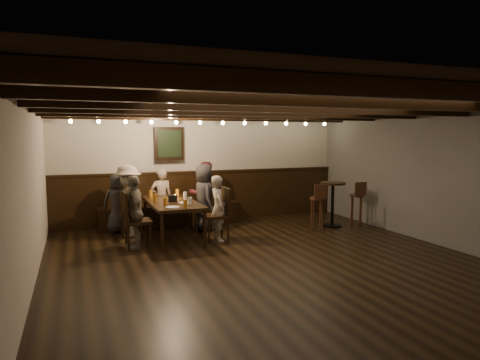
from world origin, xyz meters
name	(u,v)px	position (x,y,z in m)	size (l,w,h in m)	color
room	(208,179)	(-0.29, 2.21, 1.07)	(7.00, 7.00, 7.00)	black
dining_table	(172,204)	(-1.04, 2.05, 0.65)	(0.85, 1.89, 0.71)	black
chair_left_near	(130,223)	(-1.76, 2.50, 0.27)	(0.40, 0.40, 0.88)	black
chair_left_far	(137,231)	(-1.76, 1.60, 0.30)	(0.45, 0.45, 0.97)	black
chair_right_near	(203,217)	(-0.32, 2.50, 0.28)	(0.42, 0.42, 0.92)	black
chair_right_far	(217,225)	(-0.32, 1.60, 0.30)	(0.45, 0.45, 0.98)	black
person_bench_left	(118,203)	(-1.94, 2.95, 0.60)	(0.58, 0.38, 1.19)	#28282A
person_bench_centre	(161,198)	(-1.04, 3.10, 0.62)	(0.45, 0.30, 1.24)	gray
person_bench_right	(205,194)	(-0.14, 2.95, 0.69)	(0.67, 0.52, 1.37)	maroon
person_left_near	(128,201)	(-1.79, 2.50, 0.69)	(0.89, 0.51, 1.38)	#A09888
person_left_far	(135,212)	(-1.79, 1.60, 0.63)	(0.74, 0.31, 1.26)	gray
person_right_near	(204,197)	(-0.29, 2.50, 0.68)	(0.66, 0.43, 1.36)	#2A2A2D
person_right_far	(218,208)	(-0.29, 1.60, 0.60)	(0.44, 0.29, 1.20)	#A39C8A
pint_a	(151,194)	(-1.32, 2.75, 0.78)	(0.07, 0.07, 0.14)	#BF7219
pint_b	(177,193)	(-0.79, 2.70, 0.78)	(0.07, 0.07, 0.14)	#BF7219
pint_c	(155,198)	(-1.34, 2.15, 0.78)	(0.07, 0.07, 0.14)	#BF7219
pint_d	(185,195)	(-0.74, 2.25, 0.78)	(0.07, 0.07, 0.14)	silver
pint_e	(165,202)	(-1.26, 1.60, 0.78)	(0.07, 0.07, 0.14)	#BF7219
pint_f	(190,201)	(-0.84, 1.50, 0.78)	(0.07, 0.07, 0.14)	silver
pint_g	(185,204)	(-0.99, 1.25, 0.78)	(0.07, 0.07, 0.14)	#BF7219
plate_near	(172,207)	(-1.19, 1.35, 0.71)	(0.24, 0.24, 0.01)	white
plate_far	(186,203)	(-0.86, 1.75, 0.71)	(0.24, 0.24, 0.01)	white
condiment_caddy	(173,198)	(-1.04, 2.00, 0.77)	(0.15, 0.10, 0.12)	black
candle	(175,197)	(-0.92, 2.35, 0.73)	(0.05, 0.05, 0.05)	beige
high_top_table	(333,198)	(2.35, 1.88, 0.62)	(0.53, 0.53, 0.95)	black
bar_stool_left	(317,213)	(1.85, 1.67, 0.36)	(0.30, 0.32, 0.96)	#3E2413
bar_stool_right	(356,210)	(2.85, 1.72, 0.36)	(0.30, 0.32, 0.96)	#3E2413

